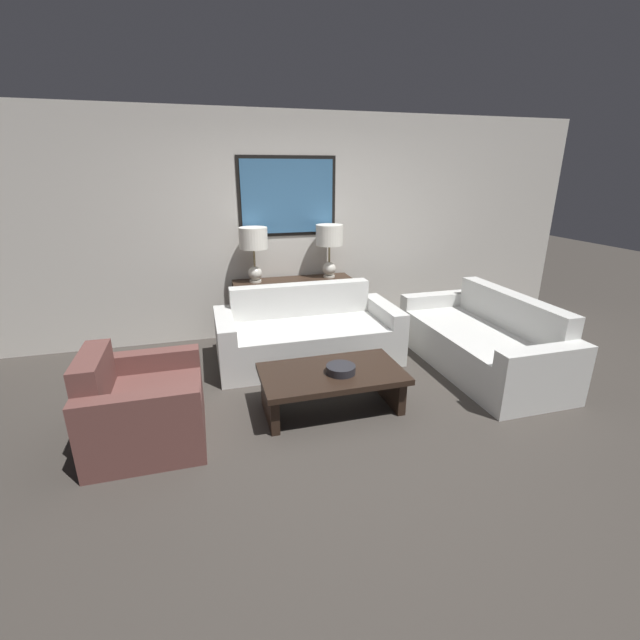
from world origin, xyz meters
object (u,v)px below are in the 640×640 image
object	(u,v)px
console_table	(294,309)
table_lamp_left	(254,244)
couch_by_back_wall	(308,336)
coffee_table	(332,381)
couch_by_side	(482,343)
table_lamp_right	(329,241)
decorative_bowl	(340,369)
armchair_near_back_wall	(143,408)

from	to	relation	value
console_table	table_lamp_left	xyz separation A→B (m)	(-0.46, 0.00, 0.82)
couch_by_back_wall	coffee_table	size ratio (longest dim) A/B	1.60
coffee_table	couch_by_back_wall	bearing A→B (deg)	86.81
couch_by_side	table_lamp_left	bearing A→B (deg)	147.21
console_table	coffee_table	size ratio (longest dim) A/B	1.18
coffee_table	couch_by_side	bearing A→B (deg)	12.53
coffee_table	table_lamp_right	bearing A→B (deg)	73.95
console_table	table_lamp_right	size ratio (longest dim) A/B	2.25
table_lamp_left	decorative_bowl	distance (m)	2.07
console_table	decorative_bowl	world-z (taller)	console_table
table_lamp_right	coffee_table	size ratio (longest dim) A/B	0.52
couch_by_side	armchair_near_back_wall	xyz separation A→B (m)	(-3.31, -0.44, 0.00)
couch_by_side	armchair_near_back_wall	distance (m)	3.34
couch_by_back_wall	coffee_table	world-z (taller)	couch_by_back_wall
decorative_bowl	couch_by_back_wall	bearing A→B (deg)	89.87
decorative_bowl	armchair_near_back_wall	size ratio (longest dim) A/B	0.28
table_lamp_left	couch_by_side	distance (m)	2.75
console_table	couch_by_side	size ratio (longest dim) A/B	0.74
decorative_bowl	armchair_near_back_wall	xyz separation A→B (m)	(-1.58, 0.01, -0.13)
decorative_bowl	table_lamp_right	bearing A→B (deg)	76.10
table_lamp_right	couch_by_back_wall	bearing A→B (deg)	-123.12
console_table	couch_by_side	xyz separation A→B (m)	(1.72, -1.40, -0.10)
table_lamp_left	armchair_near_back_wall	xyz separation A→B (m)	(-1.13, -1.84, -0.92)
couch_by_back_wall	armchair_near_back_wall	bearing A→B (deg)	-144.22
coffee_table	decorative_bowl	world-z (taller)	decorative_bowl
armchair_near_back_wall	table_lamp_right	bearing A→B (deg)	42.05
console_table	table_lamp_right	bearing A→B (deg)	0.00
table_lamp_left	armchair_near_back_wall	distance (m)	2.35
couch_by_side	couch_by_back_wall	bearing A→B (deg)	157.77
couch_by_back_wall	decorative_bowl	xyz separation A→B (m)	(-0.00, -1.15, 0.13)
couch_by_back_wall	decorative_bowl	world-z (taller)	couch_by_back_wall
table_lamp_right	decorative_bowl	size ratio (longest dim) A/B	2.56
couch_by_side	decorative_bowl	world-z (taller)	couch_by_side
coffee_table	armchair_near_back_wall	xyz separation A→B (m)	(-1.53, -0.04, 0.00)
table_lamp_right	armchair_near_back_wall	size ratio (longest dim) A/B	0.72
console_table	couch_by_back_wall	xyz separation A→B (m)	(0.00, -0.70, -0.10)
couch_by_side	coffee_table	size ratio (longest dim) A/B	1.60
couch_by_side	decorative_bowl	bearing A→B (deg)	-165.35
couch_by_back_wall	coffee_table	distance (m)	1.10
decorative_bowl	armchair_near_back_wall	world-z (taller)	armchair_near_back_wall
decorative_bowl	console_table	bearing A→B (deg)	89.92
table_lamp_right	decorative_bowl	world-z (taller)	table_lamp_right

